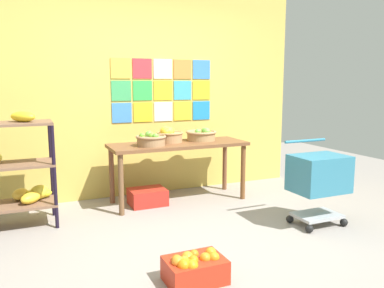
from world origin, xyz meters
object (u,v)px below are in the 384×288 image
at_px(produce_crate_under_table, 148,197).
at_px(orange_crate_foreground, 194,268).
at_px(shopping_cart, 319,177).
at_px(banana_shelf_unit, 9,164).
at_px(fruit_basket_back_right, 151,140).
at_px(fruit_basket_centre, 202,135).
at_px(display_table, 178,150).
at_px(fruit_basket_back_left, 169,135).

xyz_separation_m(produce_crate_under_table, orange_crate_foreground, (-0.24, -1.93, 0.01)).
height_order(orange_crate_foreground, shopping_cart, shopping_cart).
bearing_deg(banana_shelf_unit, orange_crate_foreground, -55.35).
distance_m(banana_shelf_unit, fruit_basket_back_right, 1.52).
bearing_deg(produce_crate_under_table, shopping_cart, -43.66).
bearing_deg(fruit_basket_centre, display_table, -167.36).
distance_m(fruit_basket_back_left, orange_crate_foreground, 2.21).
relative_size(display_table, produce_crate_under_table, 3.90).
height_order(produce_crate_under_table, shopping_cart, shopping_cart).
bearing_deg(banana_shelf_unit, produce_crate_under_table, 4.73).
bearing_deg(produce_crate_under_table, orange_crate_foreground, -96.98).
xyz_separation_m(produce_crate_under_table, shopping_cart, (1.42, -1.35, 0.42)).
distance_m(banana_shelf_unit, shopping_cart, 3.16).
relative_size(fruit_basket_centre, produce_crate_under_table, 0.90).
relative_size(fruit_basket_centre, shopping_cart, 0.45).
relative_size(fruit_basket_centre, fruit_basket_back_left, 1.19).
distance_m(fruit_basket_back_right, orange_crate_foreground, 1.99).
xyz_separation_m(banana_shelf_unit, fruit_basket_back_right, (1.51, 0.04, 0.15)).
bearing_deg(display_table, shopping_cart, -53.02).
bearing_deg(display_table, fruit_basket_centre, 12.64).
relative_size(banana_shelf_unit, orange_crate_foreground, 2.77).
relative_size(display_table, fruit_basket_centre, 4.33).
xyz_separation_m(fruit_basket_centre, shopping_cart, (0.66, -1.42, -0.30)).
xyz_separation_m(fruit_basket_back_right, orange_crate_foreground, (-0.26, -1.84, -0.70)).
distance_m(banana_shelf_unit, fruit_basket_back_left, 1.82).
relative_size(display_table, fruit_basket_back_left, 5.15).
bearing_deg(fruit_basket_back_right, orange_crate_foreground, -98.16).
distance_m(fruit_basket_centre, fruit_basket_back_right, 0.74).
bearing_deg(fruit_basket_back_left, display_table, -48.69).
height_order(fruit_basket_back_left, orange_crate_foreground, fruit_basket_back_left).
distance_m(fruit_basket_centre, produce_crate_under_table, 1.04).
xyz_separation_m(display_table, orange_crate_foreground, (-0.64, -1.92, -0.53)).
height_order(banana_shelf_unit, shopping_cart, banana_shelf_unit).
bearing_deg(produce_crate_under_table, fruit_basket_centre, 5.42).
distance_m(fruit_basket_back_left, produce_crate_under_table, 0.80).
bearing_deg(shopping_cart, display_table, 122.69).
height_order(fruit_basket_back_left, produce_crate_under_table, fruit_basket_back_left).
bearing_deg(banana_shelf_unit, shopping_cart, -22.96).
relative_size(display_table, shopping_cart, 1.94).
distance_m(display_table, orange_crate_foreground, 2.10).
relative_size(display_table, fruit_basket_back_right, 4.73).
distance_m(display_table, shopping_cart, 1.69).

